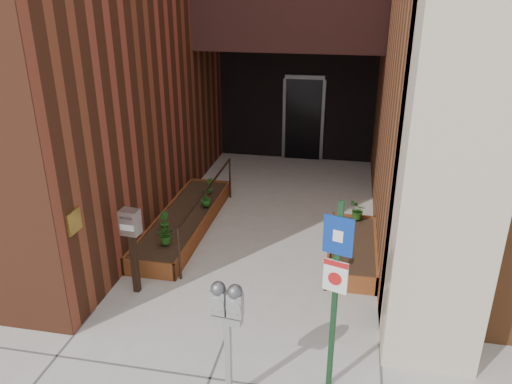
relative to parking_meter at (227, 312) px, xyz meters
The scene contains 14 objects.
ground 1.77m from the parking_meter, 103.52° to the left, with size 80.00×80.00×0.00m, color #9E9991.
planter_left 4.51m from the parking_meter, 115.05° to the left, with size 0.90×3.60×0.30m.
planter_right 3.85m from the parking_meter, 69.53° to the left, with size 0.80×2.20×0.30m.
handrail 4.17m from the parking_meter, 109.07° to the left, with size 0.04×3.34×0.90m.
parking_meter is the anchor object (origin of this frame).
sign_post 1.19m from the parking_meter, 21.94° to the left, with size 0.31×0.12×2.35m.
payment_dropbox 2.64m from the parking_meter, 136.09° to the left, with size 0.29×0.23×1.35m.
shrub_left_a 3.40m from the parking_meter, 122.21° to the left, with size 0.30×0.30×0.34m, color #27601B.
shrub_left_b 3.84m from the parking_meter, 121.34° to the left, with size 0.20×0.20×0.36m, color #205017.
shrub_left_c 4.72m from the parking_meter, 109.46° to the left, with size 0.19×0.19×0.35m, color #1B5518.
shrub_left_d 5.36m from the parking_meter, 108.17° to the left, with size 0.17×0.17×0.33m, color #225317.
shrub_right_a 2.87m from the parking_meter, 67.87° to the left, with size 0.18×0.18×0.32m, color #1E5518.
shrub_right_b 3.37m from the parking_meter, 71.51° to the left, with size 0.17×0.17×0.32m, color #2C611B.
shrub_right_c 4.63m from the parking_meter, 72.79° to the left, with size 0.31×0.31×0.34m, color #1F4F16.
Camera 1 is at (1.42, -5.40, 4.34)m, focal length 35.00 mm.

